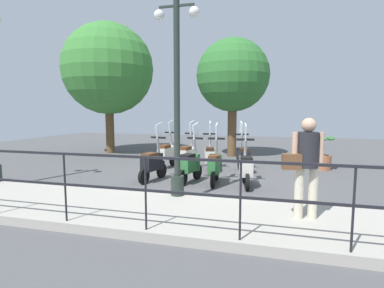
{
  "coord_description": "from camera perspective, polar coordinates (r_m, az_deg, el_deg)",
  "views": [
    {
      "loc": [
        -8.02,
        -1.71,
        1.85
      ],
      "look_at": [
        0.2,
        0.5,
        0.9
      ],
      "focal_mm": 28.0,
      "sensor_mm": 36.0,
      "label": 1
    }
  ],
  "objects": [
    {
      "name": "scooter_far_1",
      "position": [
        9.12,
        3.41,
        -2.26
      ],
      "size": [
        1.22,
        0.49,
        1.54
      ],
      "rotation": [
        0.0,
        0.0,
        0.21
      ],
      "color": "black",
      "rests_on": "ground_plane"
    },
    {
      "name": "scooter_near_1",
      "position": [
        7.6,
        4.39,
        -4.01
      ],
      "size": [
        1.23,
        0.44,
        1.54
      ],
      "rotation": [
        0.0,
        0.0,
        0.07
      ],
      "color": "black",
      "rests_on": "ground_plane"
    },
    {
      "name": "pedestrian_with_bag",
      "position": [
        4.98,
        20.9,
        -2.95
      ],
      "size": [
        0.41,
        0.63,
        1.59
      ],
      "rotation": [
        0.0,
        0.0,
        0.24
      ],
      "color": "beige",
      "rests_on": "promenade_walkway"
    },
    {
      "name": "tree_distant",
      "position": [
        12.32,
        7.77,
        12.75
      ],
      "size": [
        2.9,
        2.9,
        4.71
      ],
      "color": "brown",
      "rests_on": "ground_plane"
    },
    {
      "name": "fence_railing",
      "position": [
        4.29,
        -8.87,
        -6.5
      ],
      "size": [
        0.04,
        16.03,
        1.07
      ],
      "color": "black",
      "rests_on": "promenade_walkway"
    },
    {
      "name": "potted_palm",
      "position": [
        10.28,
        23.52,
        -2.02
      ],
      "size": [
        1.06,
        0.66,
        1.05
      ],
      "color": "#9E5B3D",
      "rests_on": "ground_plane"
    },
    {
      "name": "scooter_near_3",
      "position": [
        7.96,
        -7.47,
        -3.57
      ],
      "size": [
        1.22,
        0.49,
        1.54
      ],
      "rotation": [
        0.0,
        0.0,
        -0.2
      ],
      "color": "black",
      "rests_on": "ground_plane"
    },
    {
      "name": "scooter_far_2",
      "position": [
        9.31,
        -0.87,
        -2.08
      ],
      "size": [
        1.22,
        0.48,
        1.54
      ],
      "rotation": [
        0.0,
        0.0,
        -0.19
      ],
      "color": "black",
      "rests_on": "ground_plane"
    },
    {
      "name": "promenade_walkway",
      "position": [
        5.46,
        -4.16,
        -12.62
      ],
      "size": [
        2.2,
        20.0,
        0.15
      ],
      "color": "#A39E93",
      "rests_on": "ground_plane"
    },
    {
      "name": "scooter_far_0",
      "position": [
        9.07,
        9.68,
        -2.39
      ],
      "size": [
        1.2,
        0.55,
        1.54
      ],
      "rotation": [
        0.0,
        0.0,
        0.31
      ],
      "color": "black",
      "rests_on": "ground_plane"
    },
    {
      "name": "tree_large",
      "position": [
        13.7,
        -15.68,
        13.54
      ],
      "size": [
        3.87,
        3.87,
        5.56
      ],
      "color": "brown",
      "rests_on": "ground_plane"
    },
    {
      "name": "scooter_near_0",
      "position": [
        7.43,
        10.23,
        -4.34
      ],
      "size": [
        1.23,
        0.47,
        1.54
      ],
      "rotation": [
        0.0,
        0.0,
        0.17
      ],
      "color": "black",
      "rests_on": "ground_plane"
    },
    {
      "name": "scooter_near_2",
      "position": [
        7.71,
        -0.37,
        -3.84
      ],
      "size": [
        1.22,
        0.5,
        1.54
      ],
      "rotation": [
        0.0,
        0.0,
        -0.22
      ],
      "color": "black",
      "rests_on": "ground_plane"
    },
    {
      "name": "scooter_far_3",
      "position": [
        9.76,
        -4.84,
        -1.71
      ],
      "size": [
        1.22,
        0.47,
        1.54
      ],
      "rotation": [
        0.0,
        0.0,
        -0.18
      ],
      "color": "black",
      "rests_on": "ground_plane"
    },
    {
      "name": "lamp_post_near",
      "position": [
        5.91,
        -2.88,
        7.15
      ],
      "size": [
        0.26,
        0.9,
        4.04
      ],
      "color": "#232D28",
      "rests_on": "promenade_walkway"
    },
    {
      "name": "ground_plane",
      "position": [
        8.41,
        2.96,
        -6.35
      ],
      "size": [
        28.0,
        28.0,
        0.0
      ],
      "primitive_type": "plane",
      "color": "#4C4C4F"
    }
  ]
}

